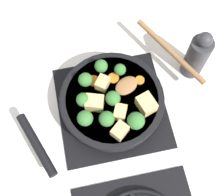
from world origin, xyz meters
The scene contains 21 objects.
ground_plane centered at (0.00, 0.00, 0.00)m, with size 2.40×2.40×0.00m, color white.
front_burner_grate centered at (0.00, 0.00, 0.01)m, with size 0.31×0.31×0.03m.
skillet_pan centered at (0.00, 0.00, 0.05)m, with size 0.41×0.32×0.05m.
wooden_spoon centered at (-0.13, -0.07, 0.08)m, with size 0.26×0.24×0.02m.
tofu_cube_center_large centered at (0.02, -0.04, 0.09)m, with size 0.04×0.03×0.03m, color #DBB770.
tofu_cube_near_handle centered at (-0.01, 0.05, 0.09)m, with size 0.04×0.03×0.03m, color #DBB770.
tofu_cube_east_chunk centered at (0.05, 0.01, 0.09)m, with size 0.05×0.04×0.04m, color #DBB770.
tofu_cube_west_chunk centered at (-0.08, 0.04, 0.10)m, with size 0.05×0.04×0.04m, color #DBB770.
tofu_cube_back_piece centered at (0.00, 0.10, 0.09)m, with size 0.04×0.03×0.03m, color #DBB770.
broccoli_floret_near_spoon centered at (0.01, -0.09, 0.10)m, with size 0.04×0.04×0.04m.
broccoli_floret_center_top centered at (0.03, 0.06, 0.10)m, with size 0.04×0.04×0.05m.
broccoli_floret_east_rim centered at (0.08, 0.05, 0.10)m, with size 0.04×0.04×0.05m.
broccoli_floret_west_rim centered at (0.08, 0.00, 0.10)m, with size 0.04×0.04×0.05m.
broccoli_floret_north_edge centered at (0.00, 0.01, 0.10)m, with size 0.04×0.04×0.05m.
broccoli_floret_south_cluster centered at (0.06, -0.06, 0.10)m, with size 0.04×0.04×0.05m.
broccoli_floret_mid_floret centered at (-0.04, 0.08, 0.10)m, with size 0.05×0.05×0.05m.
broccoli_floret_small_inner centered at (-0.04, -0.07, 0.10)m, with size 0.03×0.03×0.04m.
carrot_slice_orange_thin centered at (0.04, -0.06, 0.08)m, with size 0.03×0.03×0.01m, color orange.
carrot_slice_near_center centered at (-0.09, -0.04, 0.08)m, with size 0.03×0.03×0.01m, color orange.
carrot_slice_edge_slice centered at (-0.02, -0.06, 0.08)m, with size 0.03×0.03×0.01m, color orange.
pepper_mill centered at (-0.26, -0.07, 0.09)m, with size 0.06×0.06×0.19m.
Camera 1 is at (0.06, 0.31, 0.86)m, focal length 50.00 mm.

